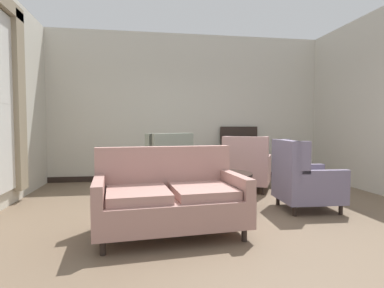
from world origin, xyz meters
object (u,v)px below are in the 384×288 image
(armchair_near_window, at_px, (247,168))
(armchair_foreground_right, at_px, (303,180))
(sideboard, at_px, (241,157))
(side_table, at_px, (247,169))
(coffee_table, at_px, (222,179))
(settee, at_px, (170,198))
(armchair_back_corner, at_px, (161,171))
(porcelain_vase, at_px, (222,162))

(armchair_near_window, relative_size, armchair_foreground_right, 1.12)
(sideboard, bearing_deg, side_table, -102.22)
(coffee_table, relative_size, side_table, 1.36)
(settee, xyz_separation_m, side_table, (1.68, 2.21, -0.00))
(coffee_table, relative_size, armchair_foreground_right, 0.89)
(coffee_table, relative_size, armchair_back_corner, 0.73)
(porcelain_vase, height_order, sideboard, sideboard)
(sideboard, bearing_deg, armchair_foreground_right, -88.55)
(porcelain_vase, xyz_separation_m, side_table, (0.83, 1.25, -0.29))
(armchair_near_window, distance_m, side_table, 0.09)
(armchair_back_corner, distance_m, armchair_foreground_right, 2.29)
(side_table, bearing_deg, coffee_table, -123.69)
(porcelain_vase, relative_size, armchair_near_window, 0.34)
(coffee_table, bearing_deg, side_table, 56.31)
(armchair_near_window, distance_m, armchair_foreground_right, 1.48)
(coffee_table, bearing_deg, armchair_back_corner, 132.60)
(armchair_near_window, bearing_deg, sideboard, -75.43)
(porcelain_vase, relative_size, settee, 0.23)
(coffee_table, bearing_deg, settee, -131.32)
(armchair_near_window, relative_size, side_table, 1.72)
(armchair_near_window, height_order, armchair_foreground_right, armchair_near_window)
(armchair_back_corner, bearing_deg, armchair_near_window, 154.45)
(coffee_table, distance_m, side_table, 1.48)
(armchair_back_corner, height_order, sideboard, sideboard)
(armchair_foreground_right, bearing_deg, side_table, 14.83)
(settee, distance_m, armchair_near_window, 2.70)
(coffee_table, height_order, armchair_back_corner, armchair_back_corner)
(armchair_back_corner, xyz_separation_m, sideboard, (1.90, 1.46, 0.08))
(porcelain_vase, bearing_deg, sideboard, 65.75)
(coffee_table, xyz_separation_m, side_table, (0.82, 1.23, -0.03))
(coffee_table, relative_size, settee, 0.53)
(sideboard, bearing_deg, armchair_back_corner, -142.42)
(porcelain_vase, bearing_deg, armchair_foreground_right, -13.05)
(side_table, bearing_deg, porcelain_vase, -123.52)
(coffee_table, height_order, armchair_near_window, armchair_near_window)
(porcelain_vase, xyz_separation_m, armchair_foreground_right, (1.14, -0.26, -0.26))
(porcelain_vase, relative_size, sideboard, 0.32)
(porcelain_vase, bearing_deg, settee, -131.61)
(settee, height_order, armchair_near_window, armchair_near_window)
(armchair_foreground_right, relative_size, sideboard, 0.84)
(armchair_near_window, xyz_separation_m, armchair_foreground_right, (0.34, -1.44, -0.00))
(armchair_foreground_right, bearing_deg, porcelain_vase, 80.13)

